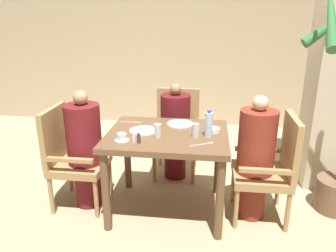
% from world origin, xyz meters
% --- Properties ---
extents(ground_plane, '(16.00, 16.00, 0.00)m').
position_xyz_m(ground_plane, '(0.00, 0.00, 0.00)').
color(ground_plane, tan).
extents(wall_back, '(8.00, 0.06, 2.80)m').
position_xyz_m(wall_back, '(0.00, 2.62, 1.40)').
color(wall_back, tan).
rests_on(wall_back, ground_plane).
extents(dining_table, '(1.06, 0.86, 0.77)m').
position_xyz_m(dining_table, '(0.00, 0.00, 0.65)').
color(dining_table, brown).
rests_on(dining_table, ground_plane).
extents(chair_left_side, '(0.49, 0.49, 0.96)m').
position_xyz_m(chair_left_side, '(-0.92, 0.00, 0.51)').
color(chair_left_side, '#A88451').
rests_on(chair_left_side, ground_plane).
extents(diner_in_left_chair, '(0.32, 0.32, 1.13)m').
position_xyz_m(diner_in_left_chair, '(-0.77, 0.00, 0.58)').
color(diner_in_left_chair, maroon).
rests_on(diner_in_left_chair, ground_plane).
extents(chair_far_side, '(0.49, 0.49, 0.96)m').
position_xyz_m(chair_far_side, '(0.00, 0.82, 0.51)').
color(chair_far_side, '#A88451').
rests_on(chair_far_side, ground_plane).
extents(diner_in_far_chair, '(0.32, 0.32, 1.08)m').
position_xyz_m(diner_in_far_chair, '(-0.00, 0.67, 0.55)').
color(diner_in_far_chair, '#5B1419').
rests_on(diner_in_far_chair, ground_plane).
extents(chair_right_side, '(0.49, 0.49, 0.96)m').
position_xyz_m(chair_right_side, '(0.92, 0.00, 0.51)').
color(chair_right_side, '#A88451').
rests_on(chair_right_side, ground_plane).
extents(diner_in_right_chair, '(0.32, 0.32, 1.14)m').
position_xyz_m(diner_in_right_chair, '(0.77, 0.00, 0.58)').
color(diner_in_right_chair, maroon).
rests_on(diner_in_right_chair, ground_plane).
extents(plate_main_left, '(0.25, 0.25, 0.01)m').
position_xyz_m(plate_main_left, '(-0.22, 0.02, 0.78)').
color(plate_main_left, white).
rests_on(plate_main_left, dining_table).
extents(plate_main_right, '(0.25, 0.25, 0.01)m').
position_xyz_m(plate_main_right, '(0.09, 0.25, 0.78)').
color(plate_main_right, white).
rests_on(plate_main_right, dining_table).
extents(teacup_with_saucer, '(0.12, 0.12, 0.06)m').
position_xyz_m(teacup_with_saucer, '(-0.35, -0.23, 0.80)').
color(teacup_with_saucer, white).
rests_on(teacup_with_saucer, dining_table).
extents(bowl_small, '(0.12, 0.12, 0.04)m').
position_xyz_m(bowl_small, '(0.40, 0.08, 0.79)').
color(bowl_small, white).
rests_on(bowl_small, dining_table).
extents(water_bottle, '(0.07, 0.07, 0.23)m').
position_xyz_m(water_bottle, '(0.36, -0.04, 0.88)').
color(water_bottle, silver).
rests_on(water_bottle, dining_table).
extents(glass_tall_near, '(0.06, 0.06, 0.12)m').
position_xyz_m(glass_tall_near, '(-0.07, -0.11, 0.83)').
color(glass_tall_near, silver).
rests_on(glass_tall_near, dining_table).
extents(glass_tall_mid, '(0.06, 0.06, 0.12)m').
position_xyz_m(glass_tall_mid, '(0.25, -0.06, 0.83)').
color(glass_tall_mid, silver).
rests_on(glass_tall_mid, dining_table).
extents(salt_shaker, '(0.03, 0.03, 0.09)m').
position_xyz_m(salt_shaker, '(-0.24, -0.26, 0.81)').
color(salt_shaker, white).
rests_on(salt_shaker, dining_table).
extents(pepper_shaker, '(0.03, 0.03, 0.08)m').
position_xyz_m(pepper_shaker, '(-0.20, -0.26, 0.81)').
color(pepper_shaker, '#4C3D2D').
rests_on(pepper_shaker, dining_table).
extents(fork_beside_plate, '(0.19, 0.11, 0.00)m').
position_xyz_m(fork_beside_plate, '(0.32, -0.22, 0.77)').
color(fork_beside_plate, silver).
rests_on(fork_beside_plate, dining_table).
extents(knife_beside_plate, '(0.22, 0.02, 0.00)m').
position_xyz_m(knife_beside_plate, '(-0.38, 0.25, 0.77)').
color(knife_beside_plate, silver).
rests_on(knife_beside_plate, dining_table).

